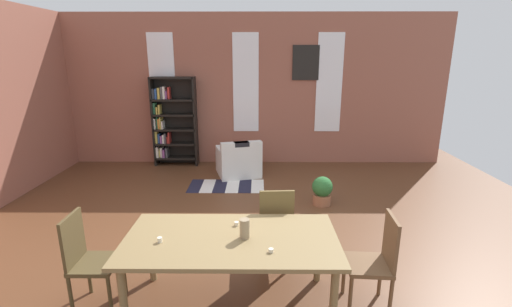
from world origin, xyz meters
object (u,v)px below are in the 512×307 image
object	(u,v)px
dining_chair_far_right	(276,223)
vase_on_table	(245,229)
dining_table	(231,245)
armchair_white	(239,162)
bookshelf_tall	(171,122)
potted_plant_by_shelf	(322,190)
dining_chair_head_left	(87,258)
dining_chair_head_right	(377,259)

from	to	relation	value
dining_chair_far_right	vase_on_table	bearing A→B (deg)	-113.75
dining_table	armchair_white	bearing A→B (deg)	92.17
vase_on_table	armchair_white	bearing A→B (deg)	94.02
bookshelf_tall	potted_plant_by_shelf	bearing A→B (deg)	-36.81
vase_on_table	armchair_white	size ratio (longest dim) A/B	0.19
dining_table	dining_chair_head_left	world-z (taller)	dining_chair_head_left
vase_on_table	dining_chair_far_right	distance (m)	0.86
dining_chair_head_left	bookshelf_tall	size ratio (longest dim) A/B	0.50
vase_on_table	dining_chair_head_left	distance (m)	1.52
vase_on_table	dining_chair_far_right	world-z (taller)	dining_chair_far_right
dining_table	dining_chair_far_right	bearing A→B (deg)	58.47
armchair_white	potted_plant_by_shelf	bearing A→B (deg)	-45.70
dining_chair_far_right	armchair_white	xyz separation A→B (m)	(-0.60, 3.18, -0.23)
armchair_white	vase_on_table	bearing A→B (deg)	-85.98
bookshelf_tall	potted_plant_by_shelf	xyz separation A→B (m)	(2.92, -2.18, -0.72)
dining_chair_far_right	potted_plant_by_shelf	size ratio (longest dim) A/B	2.02
vase_on_table	armchair_white	xyz separation A→B (m)	(-0.27, 3.91, -0.55)
armchair_white	potted_plant_by_shelf	size ratio (longest dim) A/B	2.09
vase_on_table	dining_chair_head_right	bearing A→B (deg)	-0.23
vase_on_table	potted_plant_by_shelf	world-z (taller)	vase_on_table
dining_chair_head_right	armchair_white	world-z (taller)	dining_chair_head_right
dining_chair_head_left	dining_chair_far_right	xyz separation A→B (m)	(1.81, 0.73, 0.00)
dining_chair_head_right	dining_chair_far_right	world-z (taller)	same
dining_chair_head_left	armchair_white	size ratio (longest dim) A/B	0.97
dining_table	dining_chair_head_left	size ratio (longest dim) A/B	2.08
bookshelf_tall	armchair_white	bearing A→B (deg)	-25.70
dining_chair_far_right	armchair_white	size ratio (longest dim) A/B	0.97
vase_on_table	dining_chair_head_left	size ratio (longest dim) A/B	0.19
dining_chair_head_right	bookshelf_tall	xyz separation A→B (m)	(-2.99, 4.63, 0.45)
dining_chair_head_left	armchair_white	distance (m)	4.10
bookshelf_tall	potted_plant_by_shelf	distance (m)	3.72
armchair_white	potted_plant_by_shelf	distance (m)	2.05
armchair_white	dining_chair_head_right	bearing A→B (deg)	-68.92
dining_chair_far_right	potted_plant_by_shelf	world-z (taller)	dining_chair_far_right
dining_table	potted_plant_by_shelf	xyz separation A→B (m)	(1.29, 2.44, -0.42)
armchair_white	potted_plant_by_shelf	xyz separation A→B (m)	(1.44, -1.47, -0.04)
bookshelf_tall	armchair_white	size ratio (longest dim) A/B	1.95
dining_table	bookshelf_tall	distance (m)	4.91
dining_chair_head_left	dining_chair_head_right	size ratio (longest dim) A/B	1.00
dining_chair_far_right	armchair_white	world-z (taller)	dining_chair_far_right
dining_chair_head_left	armchair_white	xyz separation A→B (m)	(1.21, 3.91, -0.23)
dining_chair_far_right	bookshelf_tall	world-z (taller)	bookshelf_tall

